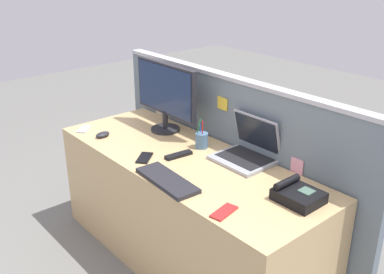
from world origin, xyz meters
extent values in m
plane|color=slate|center=(0.00, 0.00, 0.00)|extent=(10.00, 10.00, 0.00)
cube|color=tan|center=(0.00, 0.00, 0.35)|extent=(1.80, 0.67, 0.70)
cube|color=slate|center=(0.00, 0.37, 0.55)|extent=(2.06, 0.06, 1.10)
cube|color=#B7BAC1|center=(0.00, 0.37, 1.11)|extent=(2.06, 0.07, 0.02)
cube|color=beige|center=(-0.70, 0.34, 0.68)|extent=(0.09, 0.01, 0.11)
cube|color=yellow|center=(-0.05, 0.34, 0.95)|extent=(0.09, 0.01, 0.08)
cube|color=pink|center=(0.53, 0.34, 0.73)|extent=(0.08, 0.01, 0.11)
cube|color=yellow|center=(0.33, 0.34, 0.67)|extent=(0.11, 0.01, 0.09)
cylinder|color=#232328|center=(-0.43, 0.18, 0.71)|extent=(0.19, 0.19, 0.02)
cylinder|color=#232328|center=(-0.43, 0.18, 0.78)|extent=(0.04, 0.04, 0.12)
cube|color=#232328|center=(-0.43, 0.19, 0.99)|extent=(0.57, 0.03, 0.34)
cube|color=#19284C|center=(-0.43, 0.18, 0.99)|extent=(0.54, 0.01, 0.31)
cube|color=#9EA0A8|center=(0.24, 0.23, 0.71)|extent=(0.32, 0.28, 0.02)
cube|color=black|center=(0.24, 0.24, 0.72)|extent=(0.28, 0.21, 0.00)
cube|color=#9EA0A8|center=(0.24, 0.33, 0.84)|extent=(0.32, 0.07, 0.24)
cube|color=black|center=(0.24, 0.33, 0.84)|extent=(0.30, 0.06, 0.22)
cube|color=black|center=(0.72, 0.10, 0.73)|extent=(0.21, 0.18, 0.06)
cube|color=#4C6B5B|center=(0.75, 0.13, 0.76)|extent=(0.06, 0.06, 0.01)
cylinder|color=black|center=(0.65, 0.10, 0.78)|extent=(0.04, 0.16, 0.04)
cube|color=#232328|center=(0.16, -0.26, 0.71)|extent=(0.41, 0.17, 0.02)
ellipsoid|color=#232328|center=(-0.60, -0.20, 0.72)|extent=(0.07, 0.11, 0.03)
cylinder|color=#4C7093|center=(-0.06, 0.17, 0.75)|extent=(0.08, 0.08, 0.09)
cylinder|color=red|center=(-0.04, 0.17, 0.81)|extent=(0.02, 0.02, 0.14)
cylinder|color=blue|center=(-0.07, 0.18, 0.80)|extent=(0.01, 0.02, 0.13)
cylinder|color=#238438|center=(-0.07, 0.16, 0.81)|extent=(0.03, 0.03, 0.15)
cube|color=#B22323|center=(0.56, -0.24, 0.71)|extent=(0.09, 0.16, 0.01)
cube|color=black|center=(-0.15, -0.18, 0.71)|extent=(0.15, 0.16, 0.01)
cube|color=#B7BAC1|center=(-0.79, -0.23, 0.71)|extent=(0.14, 0.14, 0.01)
cube|color=black|center=(-0.04, -0.02, 0.71)|extent=(0.06, 0.17, 0.02)
camera|label=1|loc=(1.81, -1.50, 1.81)|focal=41.96mm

